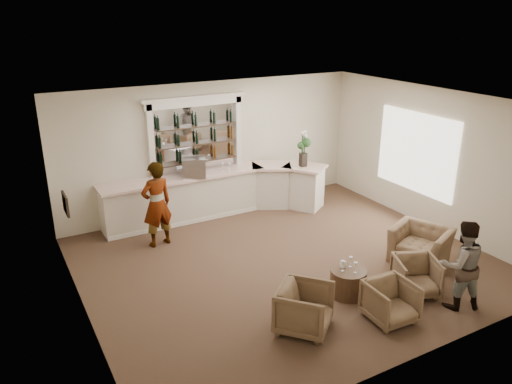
# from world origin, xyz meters

# --- Properties ---
(ground) EXTENTS (8.00, 8.00, 0.00)m
(ground) POSITION_xyz_m (0.00, 0.00, 0.00)
(ground) COLOR brown
(ground) RESTS_ON ground
(room_shell) EXTENTS (8.04, 7.02, 3.32)m
(room_shell) POSITION_xyz_m (0.16, 0.71, 2.34)
(room_shell) COLOR beige
(room_shell) RESTS_ON ground
(bar_counter) EXTENTS (5.72, 1.80, 1.14)m
(bar_counter) POSITION_xyz_m (-0.16, 3.00, 0.57)
(bar_counter) COLOR beige
(bar_counter) RESTS_ON ground
(back_bar_alcove) EXTENTS (2.64, 0.25, 3.00)m
(back_bar_alcove) POSITION_xyz_m (-0.50, 3.41, 2.03)
(back_bar_alcove) COLOR white
(back_bar_alcove) RESTS_ON ground
(cocktail_table) EXTENTS (0.66, 0.66, 0.50)m
(cocktail_table) POSITION_xyz_m (0.32, -1.59, 0.25)
(cocktail_table) COLOR #4F3422
(cocktail_table) RESTS_ON ground
(sommelier) EXTENTS (0.77, 0.58, 1.92)m
(sommelier) POSITION_xyz_m (-2.02, 2.09, 0.96)
(sommelier) COLOR gray
(sommelier) RESTS_ON ground
(guest) EXTENTS (0.96, 0.86, 1.63)m
(guest) POSITION_xyz_m (1.75, -2.82, 0.81)
(guest) COLOR gray
(guest) RESTS_ON ground
(armchair_left) EXTENTS (1.19, 1.19, 0.78)m
(armchair_left) POSITION_xyz_m (-0.98, -2.07, 0.39)
(armchair_left) COLOR brown
(armchair_left) RESTS_ON ground
(armchair_center) EXTENTS (0.79, 0.81, 0.70)m
(armchair_center) POSITION_xyz_m (0.43, -2.56, 0.35)
(armchair_center) COLOR brown
(armchair_center) RESTS_ON ground
(armchair_right) EXTENTS (0.99, 1.00, 0.70)m
(armchair_right) POSITION_xyz_m (1.44, -2.15, 0.35)
(armchair_right) COLOR brown
(armchair_right) RESTS_ON ground
(armchair_far) EXTENTS (1.33, 1.41, 0.72)m
(armchair_far) POSITION_xyz_m (2.48, -1.27, 0.36)
(armchair_far) COLOR brown
(armchair_far) RESTS_ON ground
(espresso_machine) EXTENTS (0.67, 0.62, 0.48)m
(espresso_machine) POSITION_xyz_m (-0.78, 2.95, 1.38)
(espresso_machine) COLOR silver
(espresso_machine) RESTS_ON bar_counter
(flower_vase) EXTENTS (0.25, 0.25, 0.94)m
(flower_vase) POSITION_xyz_m (1.99, 2.39, 1.67)
(flower_vase) COLOR black
(flower_vase) RESTS_ON bar_counter
(wine_glass_bar_left) EXTENTS (0.07, 0.07, 0.21)m
(wine_glass_bar_left) POSITION_xyz_m (0.17, 2.95, 1.25)
(wine_glass_bar_left) COLOR white
(wine_glass_bar_left) RESTS_ON bar_counter
(wine_glass_bar_right) EXTENTS (0.07, 0.07, 0.21)m
(wine_glass_bar_right) POSITION_xyz_m (0.03, 3.05, 1.25)
(wine_glass_bar_right) COLOR white
(wine_glass_bar_right) RESTS_ON bar_counter
(wine_glass_tbl_a) EXTENTS (0.07, 0.07, 0.21)m
(wine_glass_tbl_a) POSITION_xyz_m (0.20, -1.56, 0.60)
(wine_glass_tbl_a) COLOR white
(wine_glass_tbl_a) RESTS_ON cocktail_table
(wine_glass_tbl_b) EXTENTS (0.07, 0.07, 0.21)m
(wine_glass_tbl_b) POSITION_xyz_m (0.42, -1.51, 0.60)
(wine_glass_tbl_b) COLOR white
(wine_glass_tbl_b) RESTS_ON cocktail_table
(wine_glass_tbl_c) EXTENTS (0.07, 0.07, 0.21)m
(wine_glass_tbl_c) POSITION_xyz_m (0.36, -1.72, 0.60)
(wine_glass_tbl_c) COLOR white
(wine_glass_tbl_c) RESTS_ON cocktail_table
(napkin_holder) EXTENTS (0.08, 0.08, 0.12)m
(napkin_holder) POSITION_xyz_m (0.30, -1.45, 0.56)
(napkin_holder) COLOR white
(napkin_holder) RESTS_ON cocktail_table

